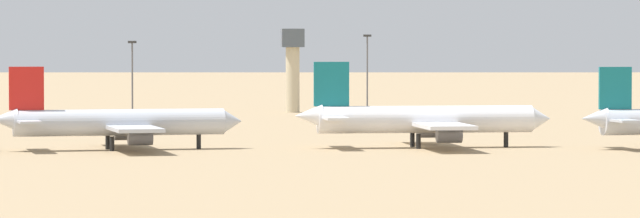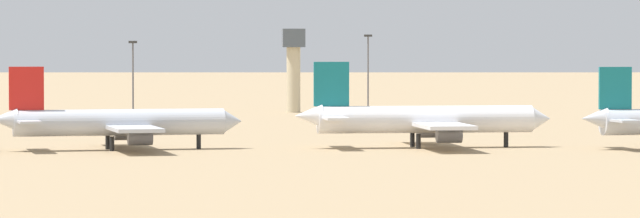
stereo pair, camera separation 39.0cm
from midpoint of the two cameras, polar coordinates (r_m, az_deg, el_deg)
name	(u,v)px [view 2 (the right image)]	position (r m, az deg, el deg)	size (l,w,h in m)	color
ground	(420,146)	(301.70, 3.03, -1.12)	(4000.00, 4000.00, 0.00)	#9E8460
ridge_west	(305,10)	(1321.26, -0.44, 2.96)	(328.11, 280.48, 75.22)	slate
parked_jet_red_3	(117,123)	(292.24, -6.03, -0.41)	(38.55, 32.83, 12.76)	silver
parked_jet_teal_4	(423,120)	(297.12, 3.12, -0.32)	(40.56, 34.12, 13.40)	white
control_tower	(293,62)	(442.88, -0.77, 1.41)	(5.20, 5.20, 19.42)	#C6B793
light_pole_west	(133,75)	(402.14, -5.57, 1.03)	(1.80, 0.50, 16.62)	#59595E
light_pole_mid	(368,69)	(430.13, 1.47, 1.20)	(1.80, 0.50, 18.03)	#59595E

